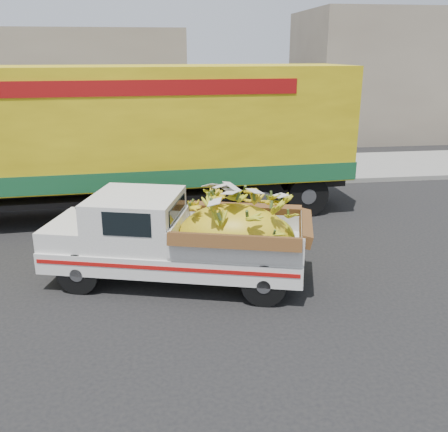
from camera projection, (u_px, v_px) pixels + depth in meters
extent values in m
plane|color=black|center=(185.00, 292.00, 9.00)|extent=(100.00, 100.00, 0.00)
cube|color=gray|center=(170.00, 187.00, 15.73)|extent=(60.00, 0.25, 0.15)
cube|color=gray|center=(167.00, 172.00, 17.71)|extent=(60.00, 4.00, 0.14)
cube|color=gray|center=(439.00, 75.00, 25.16)|extent=(14.00, 6.00, 6.00)
cylinder|color=black|center=(79.00, 273.00, 8.87)|extent=(0.79, 0.42, 0.76)
cylinder|color=black|center=(108.00, 243.00, 10.25)|extent=(0.79, 0.42, 0.76)
cylinder|color=black|center=(264.00, 284.00, 8.44)|extent=(0.79, 0.42, 0.76)
cylinder|color=black|center=(269.00, 252.00, 9.81)|extent=(0.79, 0.42, 0.76)
cube|color=silver|center=(176.00, 253.00, 9.29)|extent=(4.99, 2.94, 0.39)
cube|color=#A50F0C|center=(164.00, 269.00, 8.47)|extent=(4.43, 1.29, 0.07)
cube|color=silver|center=(59.00, 252.00, 9.63)|extent=(0.56, 1.63, 0.14)
cube|color=silver|center=(76.00, 229.00, 9.43)|extent=(1.26, 1.77, 0.36)
cube|color=silver|center=(136.00, 219.00, 9.19)|extent=(1.94, 2.00, 0.90)
cube|color=black|center=(126.00, 225.00, 8.35)|extent=(0.82, 0.25, 0.42)
cube|color=silver|center=(240.00, 233.00, 9.00)|extent=(2.68, 2.27, 0.51)
ellipsoid|color=gold|center=(234.00, 239.00, 9.04)|extent=(2.38, 1.88, 1.28)
cylinder|color=black|center=(307.00, 195.00, 13.05)|extent=(1.12, 0.38, 1.10)
cylinder|color=black|center=(283.00, 177.00, 14.91)|extent=(1.12, 0.38, 1.10)
cylinder|color=black|center=(262.00, 198.00, 12.83)|extent=(1.12, 0.38, 1.10)
cylinder|color=black|center=(244.00, 179.00, 14.69)|extent=(1.12, 0.38, 1.10)
cube|color=black|center=(123.00, 186.00, 13.04)|extent=(12.04, 1.65, 0.36)
cube|color=yellow|center=(119.00, 125.00, 12.53)|extent=(11.88, 3.13, 2.84)
cube|color=#16502B|center=(122.00, 170.00, 12.90)|extent=(11.94, 3.16, 0.45)
cube|color=maroon|center=(116.00, 88.00, 11.06)|extent=(8.39, 0.47, 0.35)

